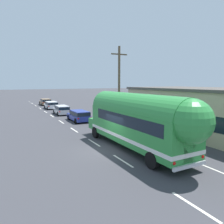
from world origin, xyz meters
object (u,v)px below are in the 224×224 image
(car_second, at_px, (62,109))
(car_third, at_px, (51,105))
(car_lead, at_px, (79,115))
(utility_pole, at_px, (119,87))
(painted_bus, at_px, (139,120))
(car_fourth, at_px, (45,101))

(car_second, distance_m, car_third, 7.85)
(car_lead, bearing_deg, utility_pole, -70.40)
(car_lead, relative_size, car_third, 1.04)
(utility_pole, bearing_deg, car_third, 96.99)
(painted_bus, distance_m, car_lead, 13.43)
(car_third, distance_m, car_fourth, 7.33)
(utility_pole, distance_m, car_fourth, 28.70)
(painted_bus, relative_size, car_lead, 2.77)
(utility_pole, distance_m, painted_bus, 7.77)
(car_third, xyz_separation_m, car_fourth, (0.30, 7.32, 0.00))
(car_second, height_order, car_fourth, same)
(utility_pole, distance_m, car_lead, 7.58)
(car_lead, bearing_deg, painted_bus, -90.74)
(car_second, bearing_deg, car_fourth, 88.60)
(utility_pole, height_order, car_lead, utility_pole)
(utility_pole, relative_size, painted_bus, 0.69)
(car_second, distance_m, car_fourth, 15.17)
(utility_pole, bearing_deg, painted_bus, -108.78)
(car_third, bearing_deg, painted_bus, -89.64)
(painted_bus, bearing_deg, car_fourth, 89.80)
(utility_pole, distance_m, car_second, 13.95)
(car_lead, bearing_deg, car_second, 93.47)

